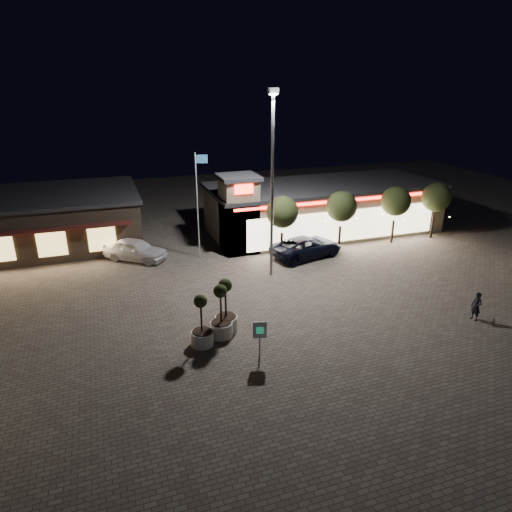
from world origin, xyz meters
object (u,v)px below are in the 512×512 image
object	(u,v)px
planter_mid	(221,321)
white_sedan	(135,249)
pickup_truck	(307,247)
valet_sign	(260,333)
pedestrian	(476,306)
planter_left	(202,330)

from	to	relation	value
planter_mid	white_sedan	bearing A→B (deg)	104.25
pickup_truck	white_sedan	size ratio (longest dim) A/B	1.18
pickup_truck	valet_sign	bearing A→B (deg)	133.34
planter_mid	valet_sign	distance (m)	2.95
pedestrian	planter_mid	bearing A→B (deg)	-108.55
pickup_truck	valet_sign	xyz separation A→B (m)	(-8.07, -11.91, 0.62)
pedestrian	valet_sign	xyz separation A→B (m)	(-12.89, 0.35, 0.57)
white_sedan	planter_left	size ratio (longest dim) A/B	1.70
white_sedan	valet_sign	distance (m)	16.18
pickup_truck	white_sedan	distance (m)	13.08
planter_mid	valet_sign	world-z (taller)	planter_mid
planter_left	planter_mid	xyz separation A→B (m)	(1.16, 0.51, 0.05)
planter_mid	pickup_truck	bearing A→B (deg)	44.92
pickup_truck	valet_sign	world-z (taller)	valet_sign
planter_left	pedestrian	bearing A→B (deg)	-9.20
pedestrian	valet_sign	world-z (taller)	valet_sign
valet_sign	pickup_truck	bearing A→B (deg)	55.87
pickup_truck	white_sedan	world-z (taller)	white_sedan
white_sedan	pedestrian	bearing A→B (deg)	-95.35
white_sedan	pedestrian	size ratio (longest dim) A/B	2.87
white_sedan	valet_sign	bearing A→B (deg)	-126.79
white_sedan	planter_mid	size ratio (longest dim) A/B	1.61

